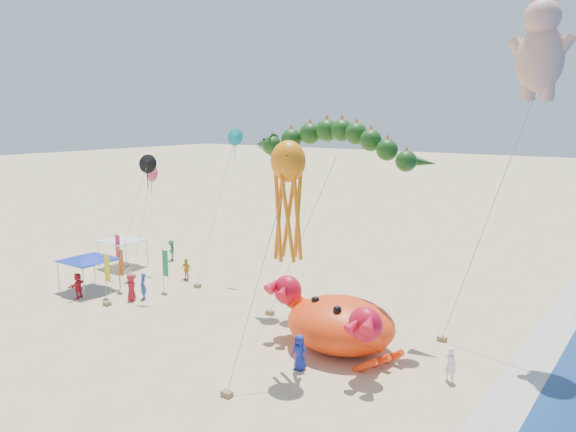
# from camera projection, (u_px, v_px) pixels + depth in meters

# --- Properties ---
(ground) EXTENTS (320.00, 320.00, 0.00)m
(ground) POSITION_uv_depth(u_px,v_px,m) (296.00, 335.00, 32.37)
(ground) COLOR #D1B784
(ground) RESTS_ON ground
(foam_strip) EXTENTS (320.00, 320.00, 0.00)m
(foam_strip) POSITION_uv_depth(u_px,v_px,m) (512.00, 394.00, 25.49)
(foam_strip) COLOR silver
(foam_strip) RESTS_ON ground
(crab_inflatable) EXTENTS (8.20, 6.73, 3.59)m
(crab_inflatable) POSITION_uv_depth(u_px,v_px,m) (339.00, 323.00, 30.00)
(crab_inflatable) COLOR #FF3A0D
(crab_inflatable) RESTS_ON ground
(dragon_kite) EXTENTS (11.51, 2.87, 11.89)m
(dragon_kite) POSITION_uv_depth(u_px,v_px,m) (334.00, 148.00, 33.03)
(dragon_kite) COLOR #163F11
(dragon_kite) RESTS_ON ground
(cherub_kite) EXTENTS (5.08, 2.82, 18.31)m
(cherub_kite) POSITION_uv_depth(u_px,v_px,m) (541.00, 46.00, 27.95)
(cherub_kite) COLOR #E4A48B
(cherub_kite) RESTS_ON ground
(octopus_kite) EXTENTS (1.74, 5.29, 11.35)m
(octopus_kite) POSITION_uv_depth(u_px,v_px,m) (288.00, 192.00, 27.04)
(octopus_kite) COLOR orange
(octopus_kite) RESTS_ON ground
(canopy_blue) EXTENTS (3.58, 3.58, 2.71)m
(canopy_blue) POSITION_uv_depth(u_px,v_px,m) (88.00, 257.00, 40.37)
(canopy_blue) COLOR gray
(canopy_blue) RESTS_ON ground
(canopy_white) EXTENTS (3.34, 3.34, 2.71)m
(canopy_white) POSITION_uv_depth(u_px,v_px,m) (122.00, 238.00, 46.67)
(canopy_white) COLOR gray
(canopy_white) RESTS_ON ground
(feather_flags) EXTENTS (7.58, 4.58, 3.20)m
(feather_flags) POSITION_uv_depth(u_px,v_px,m) (127.00, 261.00, 41.06)
(feather_flags) COLOR gray
(feather_flags) RESTS_ON ground
(beachgoers) EXTENTS (28.84, 12.44, 1.83)m
(beachgoers) POSITION_uv_depth(u_px,v_px,m) (164.00, 284.00, 39.29)
(beachgoers) COLOR white
(beachgoers) RESTS_ON ground
(small_kites) EXTENTS (8.36, 10.15, 11.58)m
(small_kites) POSITION_uv_depth(u_px,v_px,m) (176.00, 172.00, 41.51)
(small_kites) COLOR #E84D64
(small_kites) RESTS_ON ground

